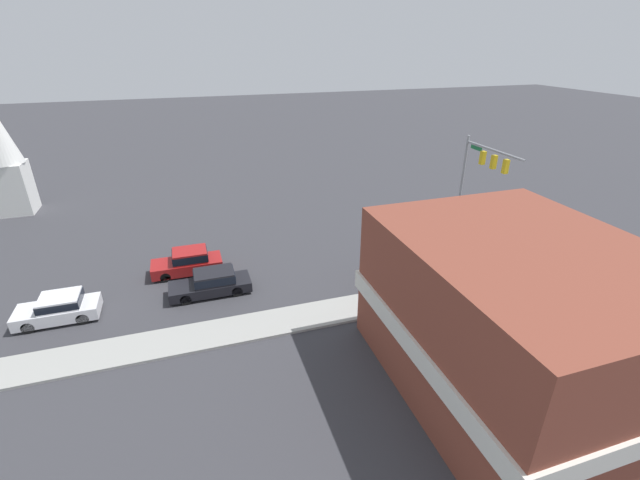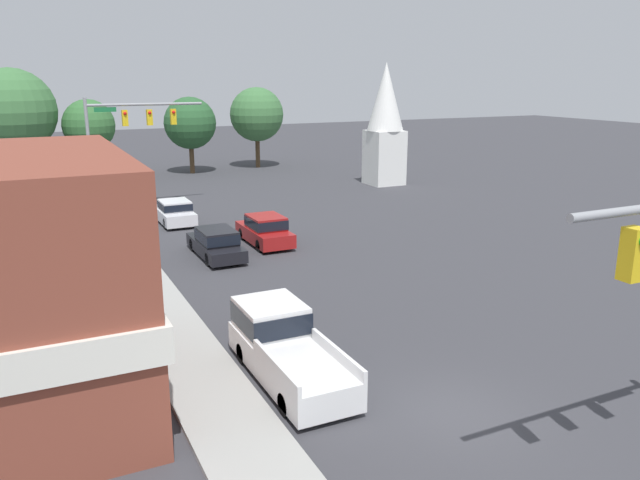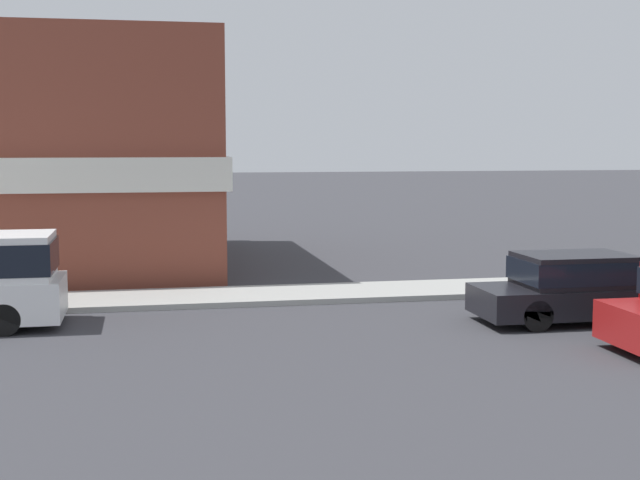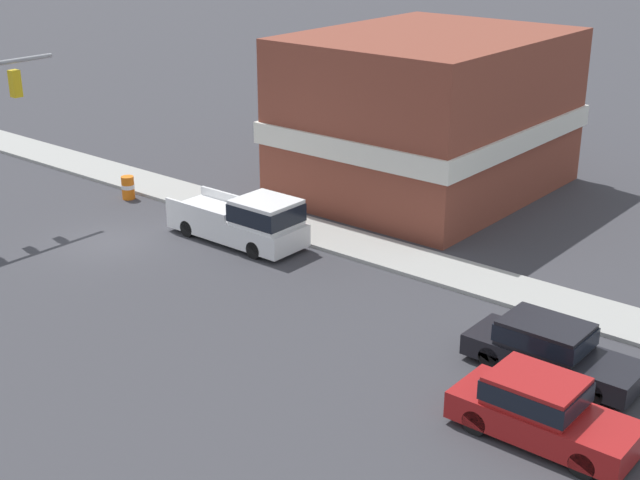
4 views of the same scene
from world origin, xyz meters
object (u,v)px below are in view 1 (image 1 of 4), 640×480
car_oncoming (188,261)px  construction_barrel (523,255)px  car_lead (212,282)px  pickup_truck_parked (420,261)px  car_second_ahead (59,308)px

car_oncoming → construction_barrel: car_oncoming is taller
car_lead → construction_barrel: (-2.44, -21.08, -0.26)m
car_oncoming → pickup_truck_parked: bearing=71.2°
construction_barrel → car_second_ahead: bearing=85.7°
pickup_truck_parked → construction_barrel: bearing=-94.5°
construction_barrel → car_lead: bearing=83.4°
car_second_ahead → pickup_truck_parked: 21.61m
car_second_ahead → pickup_truck_parked: size_ratio=0.74×
car_second_ahead → car_oncoming: bearing=-64.7°
car_lead → construction_barrel: 21.22m
pickup_truck_parked → construction_barrel: pickup_truck_parked is taller
pickup_truck_parked → car_lead: bearing=82.2°
car_lead → car_second_ahead: (-0.21, 8.30, 0.00)m
car_second_ahead → car_oncoming: 7.78m
car_lead → construction_barrel: bearing=-96.6°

